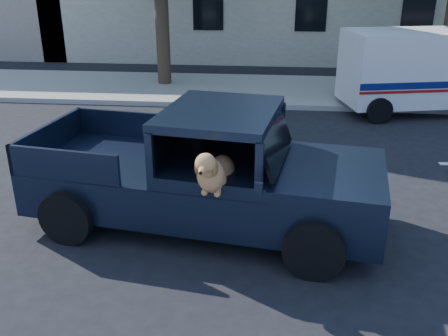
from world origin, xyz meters
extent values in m
plane|color=black|center=(0.00, 0.00, 0.00)|extent=(120.00, 120.00, 0.00)
cube|color=gray|center=(0.00, 9.20, 0.07)|extent=(60.00, 4.00, 0.15)
cylinder|color=#332619|center=(-4.00, 9.60, 2.20)|extent=(0.44, 0.44, 4.40)
cube|color=black|center=(-1.40, 0.37, 0.66)|extent=(5.71, 2.90, 0.69)
cube|color=black|center=(0.52, 0.07, 1.09)|extent=(1.88, 2.31, 0.17)
cube|color=black|center=(-1.14, 0.33, 1.89)|extent=(1.91, 2.24, 0.13)
cube|color=black|center=(-0.30, 0.20, 1.52)|extent=(0.54, 1.82, 0.59)
cube|color=black|center=(-1.00, -0.17, 0.86)|extent=(0.66, 0.66, 0.40)
cube|color=black|center=(-0.51, -1.09, 1.34)|extent=(0.11, 0.07, 0.17)
cube|color=silver|center=(3.65, 7.42, 0.54)|extent=(4.40, 2.70, 0.49)
cube|color=silver|center=(3.27, 7.34, 1.51)|extent=(3.64, 2.53, 1.46)
cube|color=#0A1753|center=(3.48, 6.42, 0.98)|extent=(3.24, 0.74, 0.18)
cube|color=#9E0F0F|center=(3.48, 6.42, 0.82)|extent=(3.24, 0.74, 0.07)
camera|label=1|loc=(-0.38, -6.77, 3.99)|focal=40.00mm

